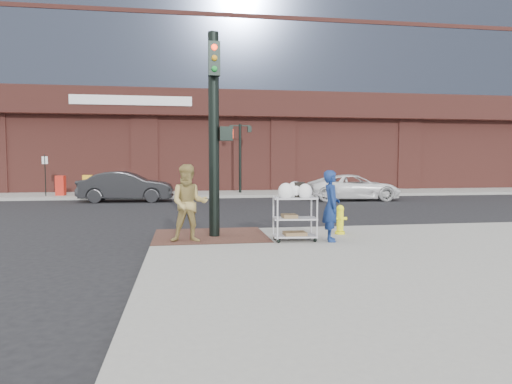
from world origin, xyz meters
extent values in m
plane|color=black|center=(0.00, 0.00, 0.00)|extent=(220.00, 220.00, 0.00)
cube|color=gray|center=(12.50, 32.00, 0.07)|extent=(65.00, 36.00, 0.15)
cube|color=#4D2F24|center=(-0.60, 0.90, 0.16)|extent=(2.80, 2.40, 0.01)
cube|color=brown|center=(5.00, 31.00, 14.15)|extent=(42.00, 26.00, 28.00)
cylinder|color=black|center=(2.00, 16.00, 2.15)|extent=(0.16, 0.16, 4.00)
cube|color=black|center=(2.00, 16.00, 4.05)|extent=(1.20, 0.06, 0.06)
cube|color=black|center=(1.45, 16.00, 3.85)|extent=(0.22, 0.22, 0.35)
cube|color=black|center=(2.55, 16.00, 3.85)|extent=(0.22, 0.22, 0.35)
cylinder|color=black|center=(-8.50, 15.00, 1.25)|extent=(0.05, 0.05, 2.20)
cylinder|color=black|center=(-0.50, 0.80, 2.65)|extent=(0.26, 0.26, 5.00)
cube|color=black|center=(-0.20, 0.80, 2.70)|extent=(0.32, 0.28, 0.34)
cube|color=#FF260C|center=(-0.04, 0.80, 2.70)|extent=(0.02, 0.18, 0.22)
cube|color=black|center=(-0.50, 0.52, 4.45)|extent=(0.28, 0.18, 0.80)
imported|color=navy|center=(2.16, -0.30, 0.98)|extent=(0.51, 0.67, 1.67)
imported|color=#9E884A|center=(-1.13, 0.11, 1.05)|extent=(0.90, 0.71, 1.81)
imported|color=black|center=(-4.06, 12.65, 0.75)|extent=(4.60, 1.76, 1.50)
imported|color=white|center=(7.36, 11.74, 0.66)|extent=(4.90, 2.60, 1.31)
cube|color=#ADADB2|center=(1.33, -0.15, 1.16)|extent=(1.05, 0.66, 0.03)
cube|color=#ADADB2|center=(1.33, -0.15, 0.68)|extent=(1.05, 0.66, 0.03)
cube|color=#ADADB2|center=(1.33, -0.15, 0.27)|extent=(1.05, 0.66, 0.03)
cube|color=black|center=(1.44, -0.09, 1.34)|extent=(0.24, 0.16, 0.36)
cube|color=brown|center=(1.20, -0.15, 0.74)|extent=(0.33, 0.38, 0.09)
cube|color=brown|center=(1.33, -0.15, 0.33)|extent=(0.51, 0.40, 0.08)
cylinder|color=#FCF515|center=(2.72, 0.66, 0.19)|extent=(0.25, 0.25, 0.07)
cylinder|color=#FCF515|center=(2.72, 0.66, 0.50)|extent=(0.18, 0.18, 0.55)
sphere|color=#FCF515|center=(2.72, 0.66, 0.80)|extent=(0.19, 0.19, 0.19)
cylinder|color=#FCF515|center=(2.72, 0.66, 0.55)|extent=(0.35, 0.08, 0.08)
cube|color=red|center=(-7.83, 15.34, 0.69)|extent=(0.48, 0.45, 1.07)
cube|color=#F7AA1B|center=(-6.37, 15.02, 0.70)|extent=(0.48, 0.44, 1.10)
camera|label=1|loc=(-1.23, -10.51, 2.05)|focal=32.00mm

